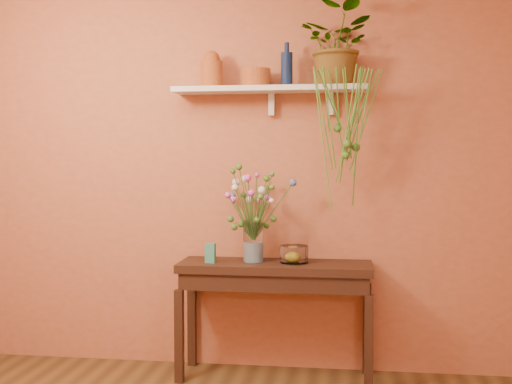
{
  "coord_description": "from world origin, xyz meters",
  "views": [
    {
      "loc": [
        0.54,
        -2.39,
        1.46
      ],
      "look_at": [
        0.0,
        1.55,
        1.25
      ],
      "focal_mm": 44.84,
      "sensor_mm": 36.0,
      "label": 1
    }
  ],
  "objects_px": {
    "blue_bottle": "(287,69)",
    "spider_plant": "(339,46)",
    "glass_vase": "(253,244)",
    "terracotta_jug": "(212,70)",
    "sideboard": "(275,279)",
    "glass_bowl": "(294,255)",
    "bouquet": "(253,198)"
  },
  "relations": [
    {
      "from": "blue_bottle",
      "to": "spider_plant",
      "type": "bearing_deg",
      "value": 1.77
    },
    {
      "from": "glass_vase",
      "to": "terracotta_jug",
      "type": "bearing_deg",
      "value": 167.72
    },
    {
      "from": "terracotta_jug",
      "to": "glass_vase",
      "type": "bearing_deg",
      "value": -12.28
    },
    {
      "from": "sideboard",
      "to": "blue_bottle",
      "type": "bearing_deg",
      "value": 51.9
    },
    {
      "from": "blue_bottle",
      "to": "glass_vase",
      "type": "relative_size",
      "value": 1.04
    },
    {
      "from": "terracotta_jug",
      "to": "blue_bottle",
      "type": "height_order",
      "value": "blue_bottle"
    },
    {
      "from": "glass_vase",
      "to": "glass_bowl",
      "type": "bearing_deg",
      "value": 0.02
    },
    {
      "from": "sideboard",
      "to": "glass_vase",
      "type": "bearing_deg",
      "value": 175.37
    },
    {
      "from": "spider_plant",
      "to": "glass_bowl",
      "type": "distance_m",
      "value": 1.41
    },
    {
      "from": "spider_plant",
      "to": "blue_bottle",
      "type": "bearing_deg",
      "value": -178.23
    },
    {
      "from": "terracotta_jug",
      "to": "glass_bowl",
      "type": "distance_m",
      "value": 1.35
    },
    {
      "from": "terracotta_jug",
      "to": "blue_bottle",
      "type": "distance_m",
      "value": 0.51
    },
    {
      "from": "terracotta_jug",
      "to": "bouquet",
      "type": "bearing_deg",
      "value": -11.74
    },
    {
      "from": "blue_bottle",
      "to": "bouquet",
      "type": "bearing_deg",
      "value": -162.65
    },
    {
      "from": "sideboard",
      "to": "terracotta_jug",
      "type": "relative_size",
      "value": 5.24
    },
    {
      "from": "bouquet",
      "to": "glass_vase",
      "type": "bearing_deg",
      "value": -35.07
    },
    {
      "from": "bouquet",
      "to": "terracotta_jug",
      "type": "bearing_deg",
      "value": 168.26
    },
    {
      "from": "glass_vase",
      "to": "bouquet",
      "type": "relative_size",
      "value": 0.54
    },
    {
      "from": "bouquet",
      "to": "glass_bowl",
      "type": "distance_m",
      "value": 0.47
    },
    {
      "from": "sideboard",
      "to": "bouquet",
      "type": "xyz_separation_m",
      "value": [
        -0.15,
        0.02,
        0.54
      ]
    },
    {
      "from": "glass_bowl",
      "to": "terracotta_jug",
      "type": "bearing_deg",
      "value": 173.56
    },
    {
      "from": "blue_bottle",
      "to": "bouquet",
      "type": "xyz_separation_m",
      "value": [
        -0.22,
        -0.07,
        -0.86
      ]
    },
    {
      "from": "glass_vase",
      "to": "bouquet",
      "type": "distance_m",
      "value": 0.31
    },
    {
      "from": "terracotta_jug",
      "to": "bouquet",
      "type": "relative_size",
      "value": 0.48
    },
    {
      "from": "terracotta_jug",
      "to": "spider_plant",
      "type": "relative_size",
      "value": 0.46
    },
    {
      "from": "blue_bottle",
      "to": "bouquet",
      "type": "height_order",
      "value": "blue_bottle"
    },
    {
      "from": "blue_bottle",
      "to": "spider_plant",
      "type": "relative_size",
      "value": 0.55
    },
    {
      "from": "blue_bottle",
      "to": "glass_bowl",
      "type": "relative_size",
      "value": 1.52
    },
    {
      "from": "sideboard",
      "to": "terracotta_jug",
      "type": "height_order",
      "value": "terracotta_jug"
    },
    {
      "from": "terracotta_jug",
      "to": "glass_bowl",
      "type": "xyz_separation_m",
      "value": [
        0.56,
        -0.06,
        -1.23
      ]
    },
    {
      "from": "blue_bottle",
      "to": "glass_bowl",
      "type": "xyz_separation_m",
      "value": [
        0.06,
        -0.07,
        -1.23
      ]
    },
    {
      "from": "terracotta_jug",
      "to": "spider_plant",
      "type": "distance_m",
      "value": 0.86
    }
  ]
}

